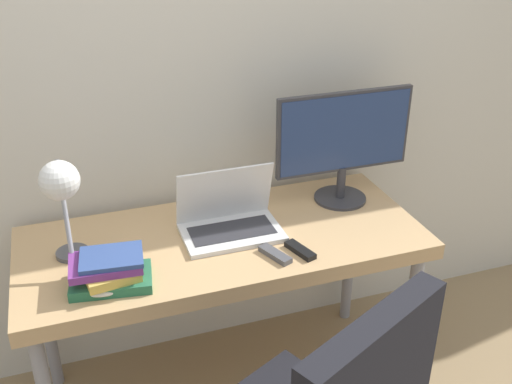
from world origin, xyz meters
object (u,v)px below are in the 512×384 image
(book_stack, at_px, (110,271))
(game_controller, at_px, (105,286))
(laptop, at_px, (229,219))
(monitor, at_px, (344,140))
(desk_lamp, at_px, (61,190))

(book_stack, xyz_separation_m, game_controller, (-0.02, -0.04, -0.03))
(laptop, xyz_separation_m, monitor, (0.51, 0.10, 0.21))
(monitor, bearing_deg, game_controller, -161.50)
(book_stack, height_order, game_controller, book_stack)
(laptop, distance_m, desk_lamp, 0.65)
(desk_lamp, height_order, game_controller, desk_lamp)
(game_controller, bearing_deg, monitor, 18.50)
(monitor, height_order, desk_lamp, monitor)
(monitor, xyz_separation_m, game_controller, (-0.99, -0.33, -0.24))
(game_controller, bearing_deg, desk_lamp, 128.88)
(monitor, distance_m, desk_lamp, 1.10)
(laptop, bearing_deg, monitor, 11.30)
(laptop, height_order, book_stack, laptop)
(desk_lamp, relative_size, book_stack, 1.54)
(laptop, height_order, desk_lamp, desk_lamp)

